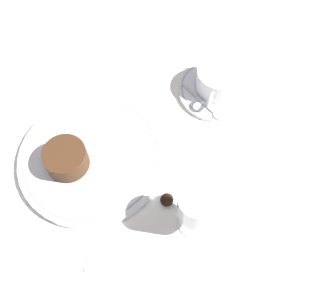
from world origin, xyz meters
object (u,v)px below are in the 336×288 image
object	(u,v)px
dinner_plate	(92,157)
fork	(71,262)
wine_glass	(197,207)
dessert_cake	(66,159)
coffee_cup	(219,79)

from	to	relation	value
dinner_plate	fork	distance (m)	0.20
dinner_plate	wine_glass	world-z (taller)	wine_glass
wine_glass	dessert_cake	world-z (taller)	wine_glass
fork	wine_glass	bearing A→B (deg)	128.30
fork	dessert_cake	size ratio (longest dim) A/B	2.44
dessert_cake	wine_glass	bearing A→B (deg)	85.01
wine_glass	fork	distance (m)	0.24
coffee_cup	fork	world-z (taller)	coffee_cup
wine_glass	dessert_cake	distance (m)	0.26
dinner_plate	fork	bearing A→B (deg)	14.71
wine_glass	coffee_cup	bearing A→B (deg)	-171.20
coffee_cup	dessert_cake	bearing A→B (deg)	-38.06
dessert_cake	dinner_plate	bearing A→B (deg)	131.74
dessert_cake	fork	bearing A→B (deg)	27.24
coffee_cup	dessert_cake	size ratio (longest dim) A/B	1.48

